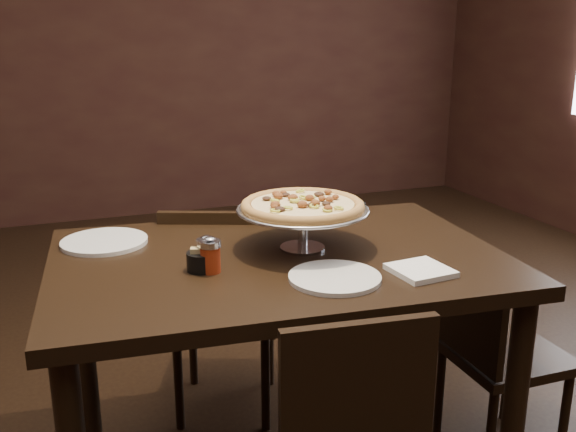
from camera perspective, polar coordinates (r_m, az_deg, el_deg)
name	(u,v)px	position (r m, az deg, el deg)	size (l,w,h in m)	color
room	(306,60)	(1.98, 1.66, 13.68)	(6.04, 7.04, 2.84)	black
dining_table	(279,288)	(1.98, -0.85, -6.46)	(1.41, 1.01, 0.84)	black
pizza_stand	(303,206)	(1.95, 1.31, 0.87)	(0.41, 0.41, 0.17)	#B9B9C0
parmesan_shaker	(207,253)	(1.82, -7.22, -3.30)	(0.06, 0.06, 0.10)	beige
pepper_flake_shaker	(210,255)	(1.79, -6.91, -3.50)	(0.06, 0.06, 0.10)	maroon
packet_caddy	(202,260)	(1.82, -7.66, -3.93)	(0.09, 0.09, 0.07)	black
napkin_stack	(421,270)	(1.83, 11.71, -4.76)	(0.15, 0.15, 0.02)	white
plate_left	(104,242)	(2.11, -16.01, -2.20)	(0.27, 0.27, 0.01)	white
plate_near	(335,278)	(1.75, 4.17, -5.48)	(0.25, 0.25, 0.01)	white
serving_spatula	(353,208)	(1.95, 5.81, 0.71)	(0.15, 0.15, 0.02)	#B9B9C0
chair_far	(223,304)	(2.49, -5.81, -7.79)	(0.53, 0.53, 0.88)	black
chair_side	(491,343)	(2.38, 17.59, -10.69)	(0.39, 0.39, 0.81)	black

